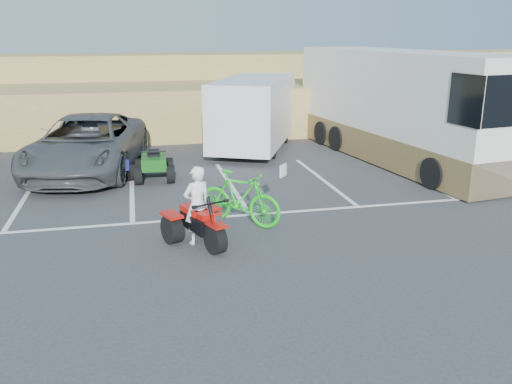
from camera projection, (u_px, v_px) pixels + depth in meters
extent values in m
plane|color=#343436|center=(277.00, 254.00, 10.43)|extent=(100.00, 100.00, 0.00)
cube|color=white|center=(25.00, 198.00, 13.96)|extent=(0.12, 5.00, 0.01)
cube|color=white|center=(132.00, 191.00, 14.53)|extent=(0.12, 5.00, 0.01)
cube|color=white|center=(231.00, 185.00, 15.10)|extent=(0.12, 5.00, 0.01)
cube|color=white|center=(323.00, 179.00, 15.68)|extent=(0.12, 5.00, 0.01)
cube|color=white|center=(408.00, 174.00, 16.25)|extent=(0.12, 5.00, 0.01)
cube|color=white|center=(487.00, 169.00, 16.82)|extent=(0.12, 5.00, 0.01)
cube|color=white|center=(250.00, 215.00, 12.67)|extent=(28.00, 0.12, 0.01)
cube|color=olive|center=(193.00, 107.00, 23.23)|extent=(40.00, 6.00, 2.00)
cube|color=olive|center=(185.00, 77.00, 26.22)|extent=(40.00, 4.00, 2.20)
imported|color=white|center=(197.00, 205.00, 10.79)|extent=(0.68, 0.57, 1.60)
imported|color=#14BF19|center=(240.00, 198.00, 11.91)|extent=(1.90, 1.75, 1.21)
imported|color=#404347|center=(87.00, 144.00, 16.32)|extent=(3.89, 6.52, 1.70)
cube|color=silver|center=(254.00, 111.00, 19.33)|extent=(4.22, 5.84, 2.26)
cylinder|color=black|center=(254.00, 141.00, 19.64)|extent=(2.07, 1.40, 0.63)
cube|color=silver|center=(400.00, 106.00, 17.68)|extent=(3.75, 9.91, 3.48)
cube|color=brown|center=(397.00, 143.00, 18.04)|extent=(3.80, 9.92, 0.97)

